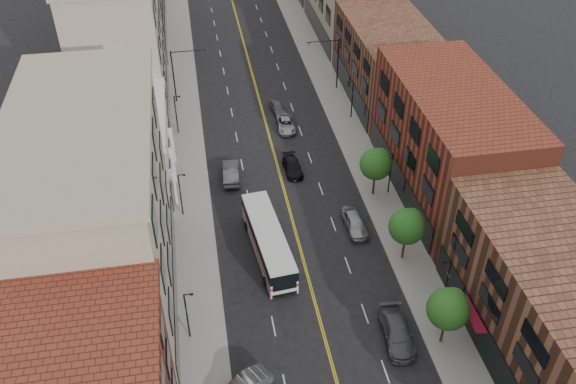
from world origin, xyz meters
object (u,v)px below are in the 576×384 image
car_parked_far (355,223)px  car_lane_a (292,167)px  car_lane_behind (231,173)px  car_lane_c (277,108)px  city_bus (268,240)px  car_parked_mid (397,333)px  car_lane_b (286,124)px

car_parked_far → car_lane_a: size_ratio=1.06×
car_lane_behind → car_lane_c: 15.44m
car_lane_behind → car_lane_a: bearing=-174.5°
city_bus → car_parked_mid: (8.93, -11.87, -0.96)m
city_bus → car_lane_behind: (-2.34, 12.74, -0.95)m
car_lane_c → car_parked_far: bearing=-88.5°
car_lane_b → car_parked_far: bearing=-76.8°
car_lane_behind → car_lane_a: car_lane_behind is taller
city_bus → car_lane_b: 22.75m
car_parked_far → car_lane_c: (-4.02, 24.18, -0.16)m
car_lane_b → car_lane_a: bearing=-92.1°
car_parked_mid → car_parked_far: (0.13, 13.98, -0.00)m
car_parked_mid → car_lane_behind: bearing=118.3°
car_lane_a → city_bus: bearing=-111.9°
car_parked_far → car_lane_c: bearing=97.6°
car_lane_a → car_lane_b: size_ratio=0.96×
city_bus → car_lane_behind: size_ratio=2.43×
car_lane_b → car_lane_behind: bearing=-126.9°
city_bus → car_parked_mid: 14.88m
car_parked_mid → car_lane_c: size_ratio=1.46×
city_bus → car_lane_a: 13.75m
car_lane_a → car_lane_b: car_lane_b is taller
car_parked_mid → car_lane_c: 38.36m
car_lane_behind → car_parked_mid: bearing=118.8°
car_lane_c → car_lane_behind: bearing=-126.5°
car_lane_a → car_lane_b: (0.82, 9.16, 0.00)m
car_lane_a → car_parked_mid: bearing=-82.3°
car_parked_far → car_lane_b: bearing=98.4°
city_bus → car_lane_behind: 12.99m
car_lane_a → car_lane_c: (0.41, 13.39, 0.00)m
city_bus → car_parked_far: 9.35m
city_bus → car_lane_c: size_ratio=3.16×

